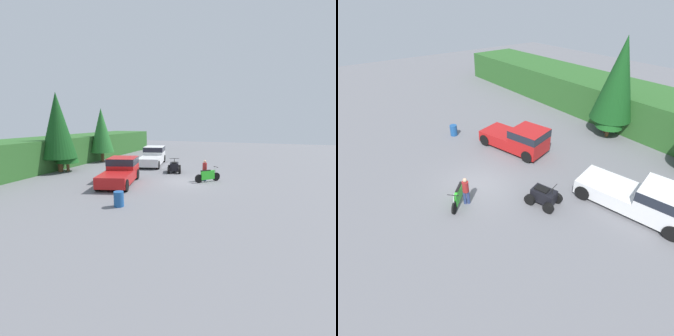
# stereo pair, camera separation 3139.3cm
# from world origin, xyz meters

# --- Properties ---
(ground_plane) EXTENTS (80.00, 80.00, 0.00)m
(ground_plane) POSITION_xyz_m (0.00, 0.00, 0.00)
(ground_plane) COLOR slate
(hillside_backdrop) EXTENTS (44.00, 6.00, 3.02)m
(hillside_backdrop) POSITION_xyz_m (0.00, 16.00, 1.51)
(hillside_backdrop) COLOR #2D6028
(hillside_backdrop) RESTS_ON ground_plane
(tree_left) EXTENTS (3.29, 3.29, 7.47)m
(tree_left) POSITION_xyz_m (0.16, 12.46, 4.39)
(tree_left) COLOR brown
(tree_left) RESTS_ON ground_plane
(tree_mid_left) EXTENTS (2.10, 2.10, 4.77)m
(tree_mid_left) POSITION_xyz_m (0.57, 11.92, 2.80)
(tree_mid_left) COLOR brown
(tree_mid_left) RESTS_ON ground_plane
(tree_mid_right) EXTENTS (2.77, 2.77, 6.29)m
(tree_mid_right) POSITION_xyz_m (7.02, 12.21, 3.70)
(tree_mid_right) COLOR brown
(tree_mid_right) RESTS_ON ground_plane
(pickup_truck_red) EXTENTS (5.45, 3.42, 1.92)m
(pickup_truck_red) POSITION_xyz_m (-1.94, 4.73, 1.01)
(pickup_truck_red) COLOR red
(pickup_truck_red) RESTS_ON ground_plane
(pickup_truck_second) EXTENTS (6.09, 3.43, 1.92)m
(pickup_truck_second) POSITION_xyz_m (7.18, 5.72, 1.01)
(pickup_truck_second) COLOR white
(pickup_truck_second) RESTS_ON ground_plane
(dirt_bike) EXTENTS (1.75, 1.73, 1.18)m
(dirt_bike) POSITION_xyz_m (0.60, -1.72, 0.49)
(dirt_bike) COLOR black
(dirt_bike) RESTS_ON ground_plane
(quad_atv) EXTENTS (2.07, 1.70, 1.28)m
(quad_atv) POSITION_xyz_m (3.47, 2.02, 0.50)
(quad_atv) COLOR black
(quad_atv) RESTS_ON ground_plane
(rider_person) EXTENTS (0.49, 0.49, 1.71)m
(rider_person) POSITION_xyz_m (0.92, -1.39, 0.93)
(rider_person) COLOR navy
(rider_person) RESTS_ON ground_plane
(steel_barrel) EXTENTS (0.58, 0.58, 0.88)m
(steel_barrel) POSITION_xyz_m (-7.12, 1.97, 0.44)
(steel_barrel) COLOR #1E5193
(steel_barrel) RESTS_ON ground_plane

